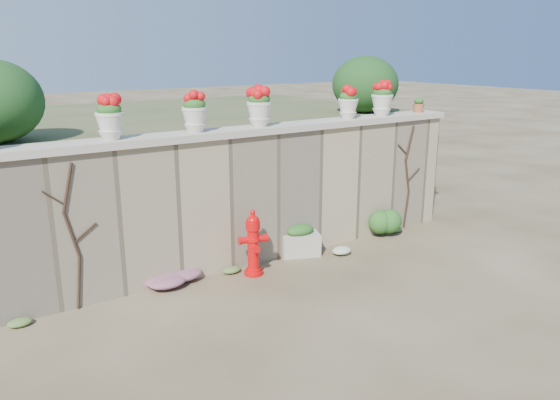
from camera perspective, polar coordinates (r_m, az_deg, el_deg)
ground at (r=7.33m, az=4.24°, el=-10.58°), size 80.00×80.00×0.00m
stone_wall at (r=8.37m, az=-3.24°, el=0.10°), size 8.00×0.40×2.00m
wall_cap at (r=8.16m, az=-3.35°, el=7.24°), size 8.10×0.52×0.10m
raised_fill at (r=11.17m, az=-11.70°, el=3.70°), size 9.00×6.00×2.00m
back_shrub_right at (r=11.10m, az=8.88°, el=11.84°), size 1.30×1.30×1.10m
vine_left at (r=7.23m, az=-20.84°, el=-3.48°), size 0.60×0.04×1.91m
vine_right at (r=10.20m, az=13.20°, el=2.45°), size 0.60×0.04×1.91m
fire_hydrant at (r=7.97m, az=-2.82°, el=-4.47°), size 0.43×0.31×0.99m
planter_box at (r=8.81m, az=2.11°, el=-4.29°), size 0.70×0.57×0.51m
green_shrub at (r=9.84m, az=10.98°, el=-1.95°), size 0.67×0.60×0.64m
magenta_clump at (r=7.88m, az=-10.59°, el=-7.92°), size 0.91×0.61×0.24m
white_flowers at (r=8.84m, az=6.37°, el=-5.38°), size 0.46×0.37×0.17m
urn_pot_1 at (r=7.30m, az=-17.38°, el=8.19°), size 0.36×0.36×0.56m
urn_pot_2 at (r=7.72m, az=-8.91°, el=9.05°), size 0.36×0.36×0.56m
urn_pot_3 at (r=8.22m, az=-2.19°, el=9.70°), size 0.38×0.38×0.59m
urn_pot_4 at (r=9.25m, az=7.14°, el=10.05°), size 0.34×0.34×0.53m
urn_pot_5 at (r=9.77m, az=10.62°, el=10.36°), size 0.37×0.37×0.59m
terracotta_pot at (r=10.45m, az=14.28°, el=9.52°), size 0.22×0.22×0.26m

